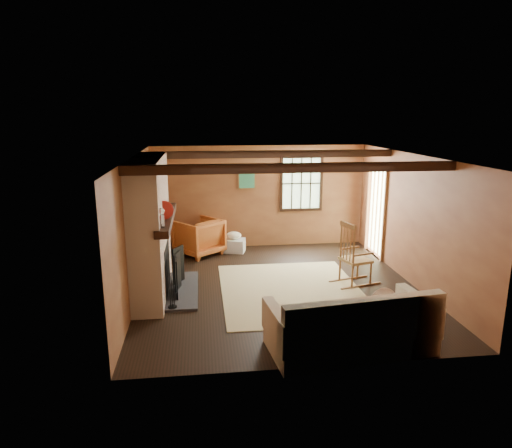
{
  "coord_description": "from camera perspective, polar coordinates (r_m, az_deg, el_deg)",
  "views": [
    {
      "loc": [
        -1.37,
        -7.78,
        3.1
      ],
      "look_at": [
        -0.37,
        0.4,
        1.11
      ],
      "focal_mm": 32.0,
      "sensor_mm": 36.0,
      "label": 1
    }
  ],
  "objects": [
    {
      "name": "rug",
      "position": [
        8.34,
        4.42,
        -8.27
      ],
      "size": [
        2.5,
        3.0,
        0.01
      ],
      "primitive_type": "cube",
      "color": "#C2B781",
      "rests_on": "ground"
    },
    {
      "name": "basket_pillow",
      "position": [
        10.48,
        -2.81,
        -1.44
      ],
      "size": [
        0.4,
        0.35,
        0.18
      ],
      "primitive_type": "ellipsoid",
      "rotation": [
        0.0,
        0.0,
        0.2
      ],
      "color": "white",
      "rests_on": "laundry_basket"
    },
    {
      "name": "room_envelope",
      "position": [
        8.32,
        4.14,
        3.4
      ],
      "size": [
        5.02,
        5.52,
        2.44
      ],
      "color": "#935934",
      "rests_on": "ground"
    },
    {
      "name": "firewood_pile",
      "position": [
        10.82,
        -10.32,
        -2.6
      ],
      "size": [
        0.7,
        0.13,
        0.25
      ],
      "color": "brown",
      "rests_on": "ground"
    },
    {
      "name": "sofa",
      "position": [
        6.36,
        11.96,
        -12.71
      ],
      "size": [
        2.3,
        1.23,
        0.89
      ],
      "rotation": [
        0.0,
        0.0,
        0.12
      ],
      "color": "white",
      "rests_on": "ground"
    },
    {
      "name": "fireplace",
      "position": [
        8.08,
        -12.85,
        -1.08
      ],
      "size": [
        1.02,
        2.3,
        2.4
      ],
      "color": "#9E593D",
      "rests_on": "ground"
    },
    {
      "name": "ground",
      "position": [
        8.49,
        2.81,
        -7.87
      ],
      "size": [
        5.5,
        5.5,
        0.0
      ],
      "primitive_type": "plane",
      "color": "black",
      "rests_on": "ground"
    },
    {
      "name": "armchair",
      "position": [
        10.34,
        -7.17,
        -1.59
      ],
      "size": [
        1.26,
        1.26,
        0.83
      ],
      "primitive_type": "imported",
      "rotation": [
        0.0,
        0.0,
        -2.45
      ],
      "color": "#BF6026",
      "rests_on": "ground"
    },
    {
      "name": "rocking_chair",
      "position": [
        8.68,
        12.13,
        -4.15
      ],
      "size": [
        0.95,
        0.67,
        1.19
      ],
      "rotation": [
        0.0,
        0.0,
        1.85
      ],
      "color": "tan",
      "rests_on": "ground"
    },
    {
      "name": "laundry_basket",
      "position": [
        10.54,
        -2.8,
        -2.69
      ],
      "size": [
        0.58,
        0.49,
        0.3
      ],
      "primitive_type": "cube",
      "rotation": [
        0.0,
        0.0,
        -0.26
      ],
      "color": "white",
      "rests_on": "ground"
    }
  ]
}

